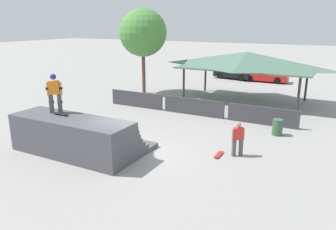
% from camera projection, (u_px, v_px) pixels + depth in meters
% --- Properties ---
extents(ground_plane, '(160.00, 160.00, 0.00)m').
position_uv_depth(ground_plane, '(132.00, 155.00, 14.51)').
color(ground_plane, gray).
extents(quarter_pipe_ramp, '(5.78, 3.47, 1.68)m').
position_uv_depth(quarter_pipe_ramp, '(77.00, 137.00, 14.64)').
color(quarter_pipe_ramp, '#4C4C51').
rests_on(quarter_pipe_ramp, ground).
extents(skater_on_deck, '(0.72, 0.56, 1.79)m').
position_uv_depth(skater_on_deck, '(54.00, 91.00, 14.72)').
color(skater_on_deck, '#4C4C51').
rests_on(skater_on_deck, quarter_pipe_ramp).
extents(skateboard_on_deck, '(0.84, 0.21, 0.09)m').
position_uv_depth(skateboard_on_deck, '(61.00, 114.00, 14.57)').
color(skateboard_on_deck, green).
rests_on(skateboard_on_deck, quarter_pipe_ramp).
extents(bystander_walking, '(0.51, 0.50, 1.54)m').
position_uv_depth(bystander_walking, '(238.00, 137.00, 14.22)').
color(bystander_walking, '#4C4C51').
rests_on(bystander_walking, ground).
extents(skateboard_on_ground, '(0.22, 0.85, 0.09)m').
position_uv_depth(skateboard_on_ground, '(219.00, 155.00, 14.39)').
color(skateboard_on_ground, silver).
rests_on(skateboard_on_ground, ground).
extents(barrier_fence, '(12.62, 0.12, 1.05)m').
position_uv_depth(barrier_fence, '(194.00, 107.00, 20.64)').
color(barrier_fence, '#3D3D42').
rests_on(barrier_fence, ground).
extents(pavilion_shelter, '(9.38, 5.01, 3.63)m').
position_uv_depth(pavilion_shelter, '(247.00, 60.00, 23.59)').
color(pavilion_shelter, '#2D2D33').
rests_on(pavilion_shelter, ground).
extents(tree_beside_pavilion, '(3.78, 3.78, 6.76)m').
position_uv_depth(tree_beside_pavilion, '(143.00, 33.00, 25.90)').
color(tree_beside_pavilion, brown).
rests_on(tree_beside_pavilion, ground).
extents(trash_bin, '(0.52, 0.52, 0.85)m').
position_uv_depth(trash_bin, '(277.00, 127.00, 16.96)').
color(trash_bin, '#385B3D').
rests_on(trash_bin, ground).
extents(parked_car_black, '(4.28, 2.47, 1.27)m').
position_uv_depth(parked_car_black, '(234.00, 73.00, 33.81)').
color(parked_car_black, black).
rests_on(parked_car_black, ground).
extents(parked_car_red, '(4.30, 1.70, 1.27)m').
position_uv_depth(parked_car_red, '(265.00, 76.00, 32.12)').
color(parked_car_red, red).
rests_on(parked_car_red, ground).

